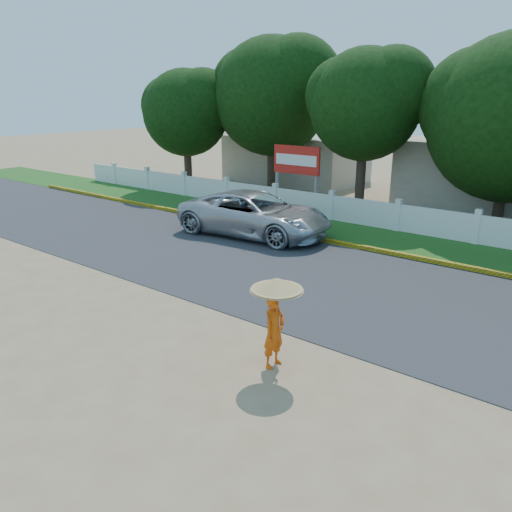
{
  "coord_description": "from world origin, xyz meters",
  "views": [
    {
      "loc": [
        7.39,
        -7.54,
        5.21
      ],
      "look_at": [
        0.0,
        2.0,
        1.3
      ],
      "focal_mm": 35.0,
      "sensor_mm": 36.0,
      "label": 1
    }
  ],
  "objects": [
    {
      "name": "ground",
      "position": [
        0.0,
        0.0,
        0.0
      ],
      "size": [
        120.0,
        120.0,
        0.0
      ],
      "primitive_type": "plane",
      "color": "#9E8460",
      "rests_on": "ground"
    },
    {
      "name": "road",
      "position": [
        0.0,
        4.5,
        0.01
      ],
      "size": [
        60.0,
        7.0,
        0.02
      ],
      "primitive_type": "cube",
      "color": "#38383A",
      "rests_on": "ground"
    },
    {
      "name": "grass_verge",
      "position": [
        0.0,
        9.75,
        0.01
      ],
      "size": [
        60.0,
        3.5,
        0.03
      ],
      "primitive_type": "cube",
      "color": "#2D601E",
      "rests_on": "ground"
    },
    {
      "name": "curb",
      "position": [
        0.0,
        8.05,
        0.08
      ],
      "size": [
        40.0,
        0.18,
        0.16
      ],
      "primitive_type": "cube",
      "color": "yellow",
      "rests_on": "ground"
    },
    {
      "name": "fence",
      "position": [
        0.0,
        11.2,
        0.55
      ],
      "size": [
        40.0,
        0.1,
        1.1
      ],
      "primitive_type": "cube",
      "color": "silver",
      "rests_on": "ground"
    },
    {
      "name": "building_far",
      "position": [
        -10.0,
        19.0,
        1.4
      ],
      "size": [
        8.0,
        5.0,
        2.8
      ],
      "primitive_type": "cube",
      "color": "#B7AD99",
      "rests_on": "ground"
    },
    {
      "name": "vehicle",
      "position": [
        -4.15,
        7.27,
        0.83
      ],
      "size": [
        6.24,
        3.33,
        1.67
      ],
      "primitive_type": "imported",
      "rotation": [
        0.0,
        0.0,
        1.67
      ],
      "color": "#B0B5B9",
      "rests_on": "ground"
    },
    {
      "name": "monk_with_parasol",
      "position": [
        2.24,
        -0.28,
        1.24
      ],
      "size": [
        1.04,
        1.04,
        1.9
      ],
      "color": "#D8510B",
      "rests_on": "ground"
    },
    {
      "name": "billboard",
      "position": [
        -5.58,
        12.3,
        2.14
      ],
      "size": [
        2.5,
        0.13,
        2.95
      ],
      "color": "gray",
      "rests_on": "ground"
    },
    {
      "name": "tree_row",
      "position": [
        1.98,
        14.24,
        4.79
      ],
      "size": [
        34.18,
        7.99,
        8.59
      ],
      "color": "#473828",
      "rests_on": "ground"
    }
  ]
}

